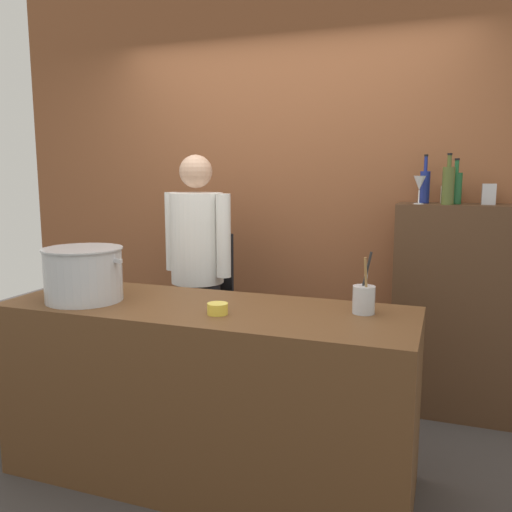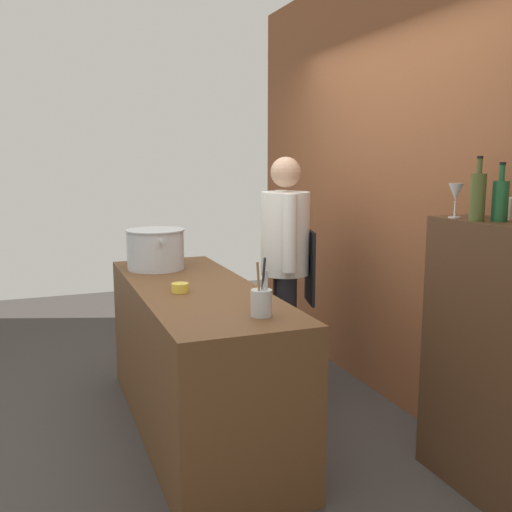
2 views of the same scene
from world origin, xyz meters
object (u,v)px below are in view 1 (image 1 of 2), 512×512
at_px(butter_jar, 218,309).
at_px(wine_glass_wide, 419,184).
at_px(wine_bottle_cobalt, 425,186).
at_px(spice_tin_cream, 447,194).
at_px(utensil_crock, 364,298).
at_px(wine_bottle_olive, 448,185).
at_px(chef, 198,263).
at_px(spice_tin_silver, 489,194).
at_px(stockpot_large, 84,274).
at_px(wine_bottle_green, 456,187).

height_order(butter_jar, wine_glass_wide, wine_glass_wide).
relative_size(wine_bottle_cobalt, spice_tin_cream, 2.85).
distance_m(utensil_crock, wine_bottle_olive, 1.14).
xyz_separation_m(chef, utensil_crock, (1.17, -0.64, 0.01)).
bearing_deg(spice_tin_silver, stockpot_large, -146.35).
distance_m(stockpot_large, spice_tin_silver, 2.38).
distance_m(wine_bottle_cobalt, spice_tin_cream, 0.17).
bearing_deg(wine_bottle_olive, spice_tin_cream, 91.64).
xyz_separation_m(wine_bottle_olive, wine_bottle_green, (0.04, 0.10, -0.02)).
bearing_deg(spice_tin_silver, utensil_crock, -118.18).
xyz_separation_m(butter_jar, spice_tin_cream, (0.97, 1.42, 0.48)).
bearing_deg(chef, wine_bottle_cobalt, -146.99).
height_order(wine_bottle_cobalt, spice_tin_cream, wine_bottle_cobalt).
distance_m(stockpot_large, utensil_crock, 1.40).
height_order(chef, stockpot_large, chef).
bearing_deg(wine_bottle_cobalt, spice_tin_cream, 35.05).
distance_m(stockpot_large, wine_bottle_cobalt, 2.10).
xyz_separation_m(wine_bottle_cobalt, wine_bottle_olive, (0.14, -0.12, 0.01)).
relative_size(wine_bottle_cobalt, wine_glass_wide, 1.76).
xyz_separation_m(wine_bottle_cobalt, spice_tin_cream, (0.13, 0.09, -0.06)).
bearing_deg(stockpot_large, wine_bottle_olive, 34.70).
relative_size(spice_tin_silver, spice_tin_cream, 1.18).
height_order(wine_bottle_cobalt, wine_bottle_green, wine_bottle_cobalt).
distance_m(chef, wine_bottle_green, 1.68).
relative_size(wine_bottle_green, spice_tin_cream, 2.61).
relative_size(utensil_crock, spice_tin_cream, 2.76).
height_order(wine_glass_wide, spice_tin_silver, wine_glass_wide).
bearing_deg(stockpot_large, wine_bottle_cobalt, 39.60).
distance_m(wine_bottle_olive, wine_bottle_green, 0.11).
relative_size(stockpot_large, spice_tin_cream, 4.34).
bearing_deg(utensil_crock, chef, 151.23).
bearing_deg(chef, spice_tin_cream, -145.26).
relative_size(stockpot_large, butter_jar, 4.74).
distance_m(chef, stockpot_large, 0.90).
distance_m(chef, spice_tin_silver, 1.85).
distance_m(stockpot_large, spice_tin_cream, 2.25).
bearing_deg(stockpot_large, chef, 76.16).
bearing_deg(butter_jar, wine_bottle_green, 52.00).
bearing_deg(chef, wine_glass_wide, -151.00).
bearing_deg(chef, utensil_crock, 166.58).
height_order(wine_bottle_cobalt, spice_tin_silver, wine_bottle_cobalt).
bearing_deg(utensil_crock, wine_glass_wide, 79.77).
xyz_separation_m(stockpot_large, wine_bottle_cobalt, (1.58, 1.31, 0.43)).
xyz_separation_m(stockpot_large, spice_tin_cream, (1.72, 1.40, 0.37)).
bearing_deg(spice_tin_silver, wine_glass_wide, -165.83).
bearing_deg(wine_bottle_green, stockpot_large, -143.90).
distance_m(wine_bottle_cobalt, wine_bottle_olive, 0.18).
bearing_deg(spice_tin_cream, chef, -160.61).
bearing_deg(spice_tin_cream, wine_glass_wide, -128.07).
bearing_deg(spice_tin_cream, wine_bottle_green, -66.86).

